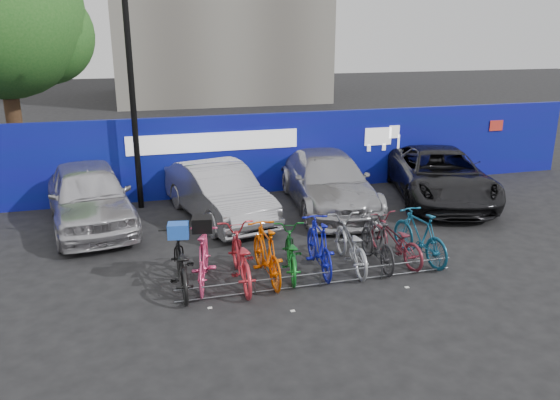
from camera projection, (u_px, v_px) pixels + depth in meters
name	position (u px, v px, depth m)	size (l,w,h in m)	color
ground	(310.00, 273.00, 11.15)	(100.00, 100.00, 0.00)	black
hoarding	(248.00, 154.00, 16.31)	(22.00, 0.18, 2.40)	navy
tree	(8.00, 20.00, 17.17)	(5.40, 5.20, 7.80)	#382314
lamppost	(132.00, 89.00, 14.33)	(0.25, 0.50, 6.11)	black
bike_rack	(320.00, 279.00, 10.55)	(5.60, 0.03, 0.30)	#595B60
car_0	(89.00, 195.00, 13.65)	(1.90, 4.71, 1.61)	#BCBBC1
car_1	(218.00, 192.00, 14.20)	(1.53, 4.38, 1.44)	#9F9EA3
car_2	(328.00, 181.00, 15.15)	(2.08, 5.11, 1.48)	#A2A2A6
car_3	(440.00, 175.00, 15.83)	(2.43, 5.27, 1.47)	black
bike_0	(180.00, 263.00, 10.36)	(0.70, 2.01, 1.05)	black
bike_1	(204.00, 258.00, 10.52)	(0.52, 1.85, 1.11)	#E43E73
bike_2	(240.00, 257.00, 10.59)	(0.73, 2.08, 1.09)	red
bike_3	(267.00, 253.00, 10.73)	(0.54, 1.90, 1.14)	#E35603
bike_4	(291.00, 252.00, 11.01)	(0.63, 1.79, 0.94)	#11651F
bike_5	(319.00, 245.00, 11.12)	(0.53, 1.88, 1.13)	#1015A6
bike_6	(350.00, 244.00, 11.31)	(0.69, 1.97, 1.03)	#93969A
bike_7	(377.00, 242.00, 11.38)	(0.50, 1.75, 1.05)	#28282B
bike_8	(395.00, 240.00, 11.64)	(0.64, 1.82, 0.96)	maroon
bike_9	(420.00, 236.00, 11.66)	(0.53, 1.87, 1.12)	navy
cargo_crate	(178.00, 230.00, 10.16)	(0.39, 0.29, 0.28)	blue
cargo_topcase	(202.00, 224.00, 10.31)	(0.38, 0.34, 0.28)	black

